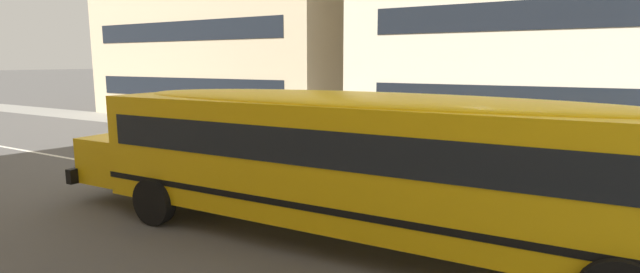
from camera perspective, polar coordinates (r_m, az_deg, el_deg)
The scene contains 5 objects.
ground_plane at distance 11.90m, azimuth -3.57°, elevation -7.43°, with size 400.00×400.00×0.00m, color #54514F.
sidewalk_far at distance 19.30m, azimuth 10.58°, elevation -1.12°, with size 120.00×3.00×0.01m, color gray.
lane_centreline at distance 11.90m, azimuth -3.57°, elevation -7.41°, with size 110.00×0.16×0.01m, color silver.
school_bus at distance 8.81m, azimuth 3.34°, elevation -2.01°, with size 12.78×3.04×2.84m.
parked_car_teal_past_driveway at distance 21.83m, azimuth -15.51°, elevation 2.11°, with size 3.98×2.03×1.64m.
Camera 1 is at (6.40, -9.44, 3.39)m, focal length 26.16 mm.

